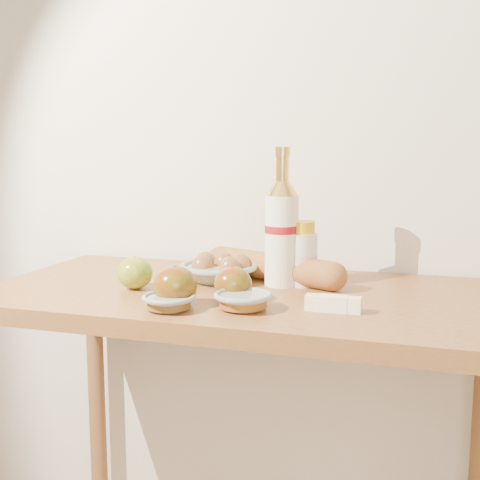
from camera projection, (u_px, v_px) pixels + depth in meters
name	position (u px, v px, depth m)	size (l,w,h in m)	color
back_wall	(280.00, 120.00, 1.64)	(3.50, 0.02, 2.60)	silver
table	(244.00, 341.00, 1.40)	(1.20, 0.60, 0.90)	#9F6533
bourbon_bottle	(282.00, 230.00, 1.41)	(0.08, 0.08, 0.33)	white
cream_bottle	(301.00, 255.00, 1.42)	(0.09, 0.09, 0.15)	silver
egg_bowl	(219.00, 270.00, 1.47)	(0.20, 0.20, 0.07)	gray
baguette	(273.00, 267.00, 1.47)	(0.40, 0.22, 0.07)	#AA6D34
apple_yellowgreen	(135.00, 273.00, 1.39)	(0.11, 0.11, 0.08)	#A19720
apple_redgreen_front	(175.00, 286.00, 1.23)	(0.11, 0.11, 0.08)	maroon
apple_redgreen_right	(233.00, 284.00, 1.28)	(0.11, 0.11, 0.07)	#920A07
sugar_bowl	(169.00, 302.00, 1.20)	(0.11, 0.11, 0.03)	gray
syrup_bowl	(243.00, 300.00, 1.21)	(0.16, 0.16, 0.03)	gray
butter_stick	(333.00, 304.00, 1.19)	(0.11, 0.03, 0.03)	#FFF7C5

